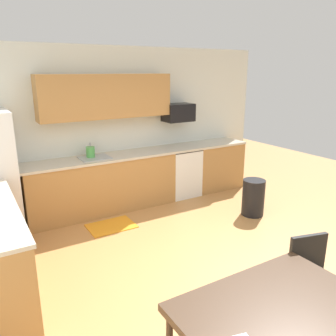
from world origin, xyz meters
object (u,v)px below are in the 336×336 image
at_px(chair_near_table, 313,275).
at_px(kettle, 91,153).
at_px(trash_bin, 253,197).
at_px(microwave, 178,113).
at_px(dining_table, 276,313).
at_px(oven_range, 181,171).

xyz_separation_m(chair_near_table, kettle, (-0.86, 3.60, 0.52)).
xyz_separation_m(trash_bin, kettle, (-2.20, 1.48, 0.72)).
height_order(chair_near_table, kettle, kettle).
distance_m(microwave, chair_near_table, 3.89).
height_order(dining_table, trash_bin, dining_table).
distance_m(oven_range, kettle, 1.80).
height_order(dining_table, kettle, kettle).
bearing_deg(oven_range, dining_table, -113.92).
xyz_separation_m(dining_table, chair_near_table, (0.86, 0.31, -0.16)).
relative_size(microwave, trash_bin, 0.90).
bearing_deg(oven_range, kettle, 178.33).
xyz_separation_m(oven_range, kettle, (-1.71, 0.05, 0.56)).
relative_size(oven_range, dining_table, 0.65).
bearing_deg(microwave, chair_near_table, -103.20).
height_order(trash_bin, kettle, kettle).
height_order(oven_range, dining_table, oven_range).
distance_m(microwave, dining_table, 4.40).
bearing_deg(microwave, trash_bin, -72.17).
bearing_deg(microwave, oven_range, -90.00).
xyz_separation_m(oven_range, chair_near_table, (-0.86, -3.55, 0.05)).
distance_m(chair_near_table, kettle, 3.73).
bearing_deg(kettle, microwave, 1.67).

